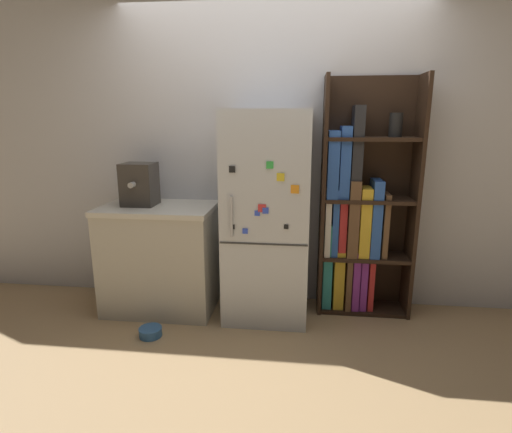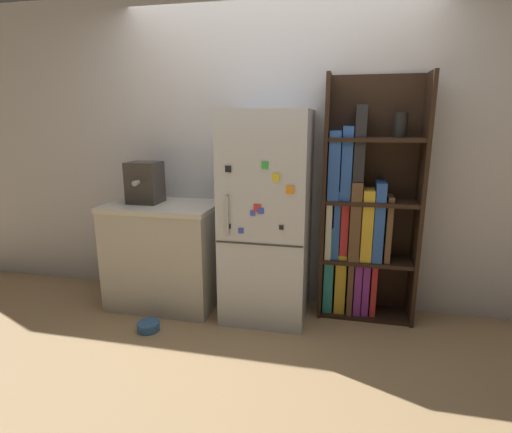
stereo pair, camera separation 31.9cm
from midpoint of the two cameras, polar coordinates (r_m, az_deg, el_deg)
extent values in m
plane|color=tan|center=(3.33, 3.80, -14.70)|extent=(16.00, 16.00, 0.00)
cube|color=silver|center=(3.42, 5.40, 8.88)|extent=(8.00, 0.05, 2.60)
cube|color=silver|center=(3.17, 4.44, -0.13)|extent=(0.66, 0.61, 1.65)
cube|color=#333333|center=(2.91, 3.52, -4.02)|extent=(0.65, 0.01, 0.01)
cube|color=#B2B2B7|center=(2.89, -0.98, -0.02)|extent=(0.02, 0.02, 0.30)
cube|color=orange|center=(2.79, 8.15, 3.76)|extent=(0.06, 0.02, 0.06)
cube|color=green|center=(2.78, 4.60, 7.30)|extent=(0.05, 0.01, 0.05)
cube|color=blue|center=(2.86, 2.71, 0.43)|extent=(0.04, 0.01, 0.04)
cube|color=red|center=(2.84, 3.40, 1.14)|extent=(0.06, 0.01, 0.06)
cube|color=yellow|center=(2.78, 6.11, 5.55)|extent=(0.06, 0.02, 0.06)
cube|color=black|center=(2.84, -0.79, 6.78)|extent=(0.05, 0.02, 0.05)
cube|color=black|center=(2.92, -0.84, -1.44)|extent=(0.03, 0.01, 0.03)
cube|color=black|center=(2.85, 6.83, -1.62)|extent=(0.03, 0.01, 0.03)
cube|color=blue|center=(2.84, 3.90, 0.78)|extent=(0.04, 0.01, 0.04)
cube|color=blue|center=(2.91, 0.96, -2.09)|extent=(0.04, 0.01, 0.04)
cube|color=black|center=(3.26, 12.53, 2.31)|extent=(0.03, 0.31, 1.92)
cube|color=black|center=(3.34, 24.92, 1.62)|extent=(0.03, 0.31, 1.92)
cube|color=black|center=(3.41, 18.57, 2.43)|extent=(0.75, 0.03, 1.92)
cube|color=black|center=(3.58, 17.62, -12.99)|extent=(0.69, 0.28, 0.03)
cube|color=black|center=(3.40, 18.18, -5.96)|extent=(0.69, 0.28, 0.03)
cube|color=black|center=(3.28, 18.80, 1.97)|extent=(0.69, 0.28, 0.03)
cube|color=black|center=(3.22, 19.45, 10.34)|extent=(0.69, 0.28, 0.03)
cube|color=teal|center=(3.42, 13.08, -7.09)|extent=(0.07, 0.22, 0.72)
cube|color=gold|center=(3.45, 14.61, -8.93)|extent=(0.08, 0.21, 0.50)
cube|color=brown|center=(3.43, 16.01, -7.75)|extent=(0.04, 0.26, 0.66)
cube|color=purple|center=(3.47, 16.92, -8.97)|extent=(0.06, 0.25, 0.50)
cube|color=purple|center=(3.46, 18.01, -8.38)|extent=(0.05, 0.23, 0.58)
cube|color=red|center=(3.44, 19.11, -7.83)|extent=(0.04, 0.20, 0.67)
cube|color=silver|center=(3.29, 13.20, -0.86)|extent=(0.05, 0.23, 0.57)
cube|color=#2D59B2|center=(3.29, 14.24, -1.03)|extent=(0.05, 0.21, 0.55)
cube|color=red|center=(3.30, 15.31, -0.47)|extent=(0.06, 0.21, 0.62)
cube|color=brown|center=(3.29, 16.69, -0.52)|extent=(0.08, 0.25, 0.63)
cube|color=gold|center=(3.31, 18.25, -1.13)|extent=(0.08, 0.22, 0.56)
cube|color=#2D59B2|center=(3.32, 19.74, -0.66)|extent=(0.08, 0.25, 0.63)
cube|color=brown|center=(3.33, 20.99, -1.62)|extent=(0.04, 0.21, 0.52)
cube|color=#2D59B2|center=(3.22, 14.01, 7.11)|extent=(0.09, 0.26, 0.53)
cube|color=#2D59B2|center=(3.21, 15.67, 7.32)|extent=(0.08, 0.22, 0.56)
cube|color=#262628|center=(3.22, 17.33, 8.58)|extent=(0.08, 0.23, 0.71)
cylinder|color=black|center=(3.24, 22.67, 11.96)|extent=(0.10, 0.10, 0.18)
cube|color=#BCB7A8|center=(3.52, -10.35, -5.68)|extent=(0.90, 0.60, 0.86)
cube|color=beige|center=(3.40, -10.67, 1.45)|extent=(0.92, 0.62, 0.04)
cube|color=#38332D|center=(3.44, -13.06, 4.74)|extent=(0.26, 0.23, 0.35)
cylinder|color=#A5A39E|center=(3.31, -14.17, 4.64)|extent=(0.04, 0.06, 0.04)
cylinder|color=#3366A5|center=(3.24, -12.34, -15.15)|extent=(0.17, 0.17, 0.07)
torus|color=#3366A5|center=(3.23, -12.36, -14.70)|extent=(0.17, 0.17, 0.01)
camera|label=1|loc=(0.16, -87.14, 0.69)|focal=28.00mm
camera|label=2|loc=(0.16, 92.86, -0.69)|focal=28.00mm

